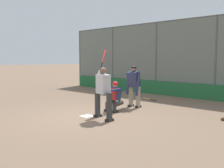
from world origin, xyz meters
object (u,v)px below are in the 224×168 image
(batter_at_plate, at_px, (103,91))
(spare_bat_near_backstop, at_px, (148,99))
(catcher_behind_plate, at_px, (114,96))
(umpire_home, at_px, (134,85))

(batter_at_plate, xyz_separation_m, spare_bat_near_backstop, (1.36, -4.28, -0.88))
(catcher_behind_plate, relative_size, spare_bat_near_backstop, 1.29)
(catcher_behind_plate, xyz_separation_m, umpire_home, (0.00, -1.18, 0.30))
(batter_at_plate, distance_m, catcher_behind_plate, 1.34)
(batter_at_plate, bearing_deg, spare_bat_near_backstop, -58.55)
(batter_at_plate, distance_m, umpire_home, 2.40)
(spare_bat_near_backstop, bearing_deg, umpire_home, 120.68)
(umpire_home, distance_m, spare_bat_near_backstop, 2.27)
(umpire_home, bearing_deg, spare_bat_near_backstop, -67.75)
(batter_at_plate, xyz_separation_m, umpire_home, (0.62, -2.32, -0.03))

